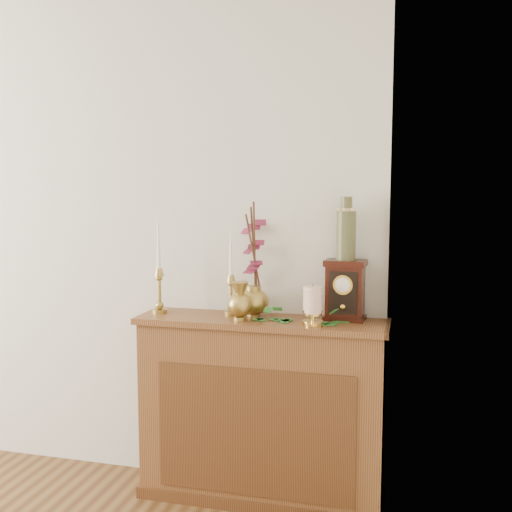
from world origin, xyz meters
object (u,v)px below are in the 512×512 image
(ceramic_vase, at_px, (346,232))
(ginger_jar, at_px, (254,264))
(bud_vase, at_px, (240,302))
(candlestick_center, at_px, (231,288))
(candlestick_left, at_px, (159,283))
(mantel_clock, at_px, (345,291))

(ceramic_vase, bearing_deg, ginger_jar, 178.64)
(bud_vase, bearing_deg, ceramic_vase, 18.48)
(candlestick_center, distance_m, ginger_jar, 0.17)
(candlestick_left, distance_m, bud_vase, 0.47)
(candlestick_left, distance_m, candlestick_center, 0.37)
(candlestick_left, height_order, mantel_clock, candlestick_left)
(candlestick_left, bearing_deg, ginger_jar, 10.33)
(bud_vase, xyz_separation_m, mantel_clock, (0.49, 0.16, 0.05))
(candlestick_left, relative_size, ginger_jar, 0.82)
(ginger_jar, bearing_deg, bud_vase, -98.64)
(candlestick_left, bearing_deg, mantel_clock, 4.50)
(candlestick_center, xyz_separation_m, bud_vase, (0.08, -0.13, -0.04))
(bud_vase, bearing_deg, mantel_clock, 18.21)
(ginger_jar, relative_size, mantel_clock, 1.96)
(mantel_clock, relative_size, ceramic_vase, 0.96)
(ginger_jar, height_order, mantel_clock, ginger_jar)
(candlestick_left, distance_m, mantel_clock, 0.94)
(bud_vase, height_order, mantel_clock, mantel_clock)
(bud_vase, height_order, ginger_jar, ginger_jar)
(bud_vase, distance_m, ginger_jar, 0.24)
(bud_vase, relative_size, ginger_jar, 0.33)
(bud_vase, bearing_deg, candlestick_center, 122.90)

